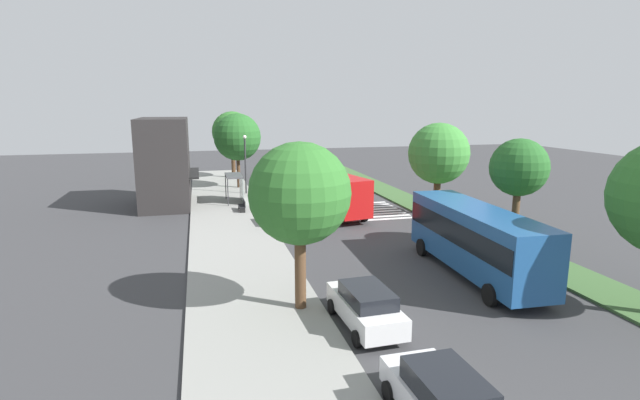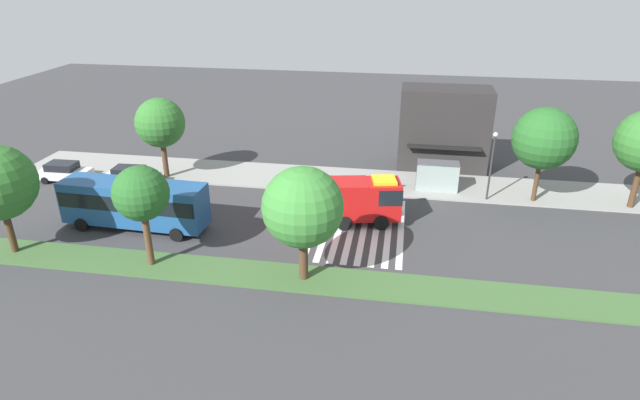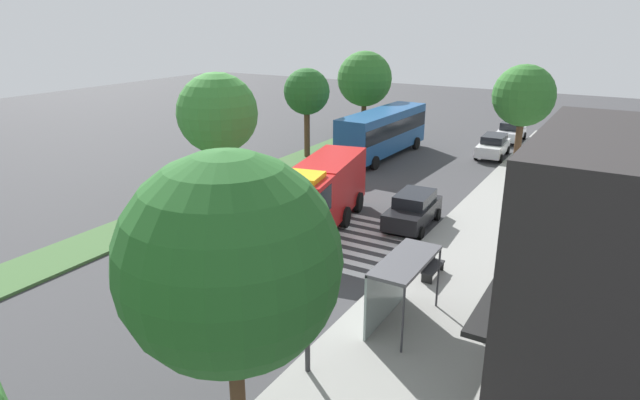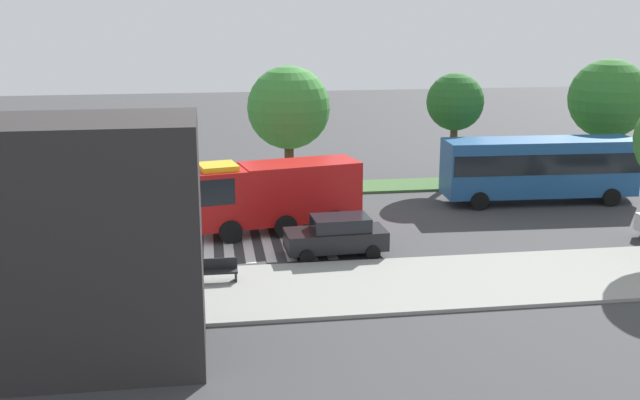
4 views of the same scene
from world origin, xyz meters
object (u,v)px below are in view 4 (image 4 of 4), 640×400
median_tree_west (455,103)px  bench_near_shelter (217,270)px  transit_bus (539,165)px  street_lamp (4,199)px  fire_truck (270,193)px  median_tree_far_west (608,99)px  parked_car_east (337,235)px  bus_stop_shelter (112,244)px  median_tree_center (289,108)px

median_tree_west → bench_near_shelter: bearing=46.1°
transit_bus → street_lamp: street_lamp is taller
fire_truck → transit_bus: 15.68m
transit_bus → median_tree_west: size_ratio=1.60×
median_tree_far_west → transit_bus: bearing=36.7°
median_tree_far_west → parked_car_east: bearing=32.7°
median_tree_far_west → median_tree_west: 9.84m
street_lamp → transit_bus: bearing=-160.4°
fire_truck → bus_stop_shelter: 9.69m
fire_truck → transit_bus: transit_bus is taller
transit_bus → street_lamp: bearing=-158.2°
parked_car_east → transit_bus: (-12.71, -7.49, 1.21)m
bus_stop_shelter → median_tree_center: median_tree_center is taller
fire_truck → bus_stop_shelter: size_ratio=2.47×
fire_truck → bus_stop_shelter: bearing=34.7°
median_tree_far_west → median_tree_center: (19.90, 0.00, -0.17)m
parked_car_east → bus_stop_shelter: bus_stop_shelter is taller
fire_truck → median_tree_west: (-11.88, -8.25, 3.11)m
street_lamp → median_tree_far_west: size_ratio=0.77×
median_tree_west → median_tree_center: size_ratio=0.92×
parked_car_east → street_lamp: street_lamp is taller
street_lamp → median_tree_far_west: bearing=-156.5°
parked_car_east → median_tree_center: size_ratio=0.63×
bus_stop_shelter → median_tree_far_west: median_tree_far_west is taller
median_tree_center → parked_car_east: bearing=93.5°
median_tree_far_west → median_tree_center: median_tree_far_west is taller
fire_truck → median_tree_center: bearing=-113.8°
bench_near_shelter → street_lamp: size_ratio=0.28×
median_tree_far_west → bus_stop_shelter: bearing=28.1°
transit_bus → bus_stop_shelter: bearing=-152.5°
bench_near_shelter → street_lamp: street_lamp is taller
fire_truck → median_tree_center: (-1.82, -8.25, 2.99)m
median_tree_center → bus_stop_shelter: bearing=60.7°
fire_truck → parked_car_east: 4.91m
bench_near_shelter → median_tree_far_west: 29.13m
transit_bus → median_tree_west: median_tree_west is taller
bench_near_shelter → transit_bus: bearing=-150.0°
transit_bus → median_tree_center: median_tree_center is taller
street_lamp → bus_stop_shelter: bearing=164.5°
street_lamp → median_tree_west: 26.72m
median_tree_west → parked_car_east: bearing=52.9°
bus_stop_shelter → median_tree_west: (-18.60, -15.22, 3.18)m
fire_truck → transit_bus: size_ratio=0.80×
bus_stop_shelter → median_tree_west: bearing=-140.7°
parked_car_east → bus_stop_shelter: 9.80m
bench_near_shelter → street_lamp: bearing=-7.7°
bus_stop_shelter → bench_near_shelter: 4.20m
fire_truck → parked_car_east: (-2.58, 4.04, -1.05)m
fire_truck → parked_car_east: bearing=111.2°
parked_car_east → street_lamp: bearing=4.8°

